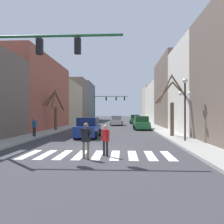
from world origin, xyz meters
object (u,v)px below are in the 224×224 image
(street_lamp_right_corner, at_px, (185,97))
(car_driving_toward_lane, at_px, (88,128))
(pedestrian_near_right_corner, at_px, (105,137))
(pedestrian_waiting_at_curb, at_px, (34,125))
(street_tree_right_mid, at_px, (55,110))
(car_parked_left_far, at_px, (141,123))
(car_parked_right_near, at_px, (135,119))
(street_tree_right_near, at_px, (173,107))
(car_parked_left_mid, at_px, (117,121))
(pedestrian_on_left_sidewalk, at_px, (86,138))
(traffic_signal_far, at_px, (107,101))
(traffic_signal_near, at_px, (31,63))

(street_lamp_right_corner, bearing_deg, car_driving_toward_lane, 156.64)
(car_driving_toward_lane, distance_m, pedestrian_near_right_corner, 8.71)
(street_lamp_right_corner, height_order, pedestrian_waiting_at_curb, street_lamp_right_corner)
(car_driving_toward_lane, bearing_deg, street_tree_right_mid, -140.92)
(car_parked_left_far, xyz_separation_m, car_parked_right_near, (0.02, 15.41, 0.01))
(car_parked_right_near, distance_m, street_tree_right_near, 24.51)
(pedestrian_waiting_at_curb, bearing_deg, street_tree_right_mid, -45.28)
(car_parked_left_mid, distance_m, pedestrian_on_left_sidewalk, 27.49)
(traffic_signal_far, relative_size, street_lamp_right_corner, 1.78)
(pedestrian_waiting_at_curb, xyz_separation_m, street_tree_right_mid, (-0.51, 7.25, 1.39))
(pedestrian_near_right_corner, distance_m, street_tree_right_mid, 16.26)
(street_tree_right_mid, bearing_deg, pedestrian_near_right_corner, -63.66)
(car_driving_toward_lane, height_order, street_tree_right_near, street_tree_right_near)
(car_parked_left_far, bearing_deg, car_parked_right_near, -0.06)
(car_parked_left_mid, relative_size, street_tree_right_near, 0.83)
(car_driving_toward_lane, xyz_separation_m, pedestrian_waiting_at_curb, (-4.44, -1.16, 0.29))
(street_tree_right_near, height_order, street_tree_right_mid, street_tree_right_near)
(street_lamp_right_corner, height_order, pedestrian_on_left_sidewalk, street_lamp_right_corner)
(street_tree_right_near, bearing_deg, street_lamp_right_corner, -88.07)
(car_parked_right_near, distance_m, pedestrian_near_right_corner, 33.00)
(pedestrian_waiting_at_curb, xyz_separation_m, street_tree_right_near, (11.95, 1.22, 1.56))
(street_lamp_right_corner, relative_size, car_parked_left_mid, 1.00)
(street_lamp_right_corner, relative_size, pedestrian_near_right_corner, 2.88)
(car_parked_left_far, xyz_separation_m, street_tree_right_near, (2.00, -8.95, 1.86))
(pedestrian_near_right_corner, relative_size, street_tree_right_mid, 0.33)
(traffic_signal_far, distance_m, car_parked_left_mid, 15.41)
(car_parked_left_mid, distance_m, pedestrian_near_right_corner, 26.77)
(traffic_signal_far, bearing_deg, car_parked_left_far, -75.42)
(street_tree_right_mid, bearing_deg, pedestrian_waiting_at_curb, -85.98)
(car_driving_toward_lane, xyz_separation_m, pedestrian_near_right_corner, (2.23, -8.41, 0.12))
(traffic_signal_far, bearing_deg, car_parked_right_near, -53.79)
(car_parked_left_mid, bearing_deg, traffic_signal_near, 171.80)
(street_lamp_right_corner, height_order, car_parked_left_mid, street_lamp_right_corner)
(pedestrian_near_right_corner, height_order, street_tree_right_mid, street_tree_right_mid)
(traffic_signal_near, height_order, car_parked_left_far, traffic_signal_near)
(street_lamp_right_corner, xyz_separation_m, pedestrian_near_right_corner, (-5.40, -5.12, -2.42))
(pedestrian_on_left_sidewalk, bearing_deg, car_parked_right_near, 115.98)
(car_parked_right_near, xyz_separation_m, street_tree_right_mid, (-10.48, -18.33, 1.67))
(traffic_signal_near, relative_size, pedestrian_near_right_corner, 4.38)
(car_driving_toward_lane, relative_size, pedestrian_on_left_sidewalk, 2.74)
(street_lamp_right_corner, xyz_separation_m, car_driving_toward_lane, (-7.63, 3.30, -2.54))
(car_parked_left_mid, distance_m, street_tree_right_mid, 14.22)
(car_parked_left_mid, relative_size, car_parked_right_near, 0.94)
(pedestrian_on_left_sidewalk, height_order, pedestrian_near_right_corner, pedestrian_on_left_sidewalk)
(car_parked_left_mid, height_order, pedestrian_near_right_corner, car_parked_left_mid)
(traffic_signal_near, xyz_separation_m, pedestrian_on_left_sidewalk, (3.12, -1.10, -3.82))
(pedestrian_on_left_sidewalk, bearing_deg, car_parked_left_mid, 121.65)
(street_tree_right_near, distance_m, street_tree_right_mid, 13.85)
(car_driving_toward_lane, height_order, pedestrian_near_right_corner, car_driving_toward_lane)
(car_parked_left_far, height_order, car_parked_right_near, car_parked_right_near)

